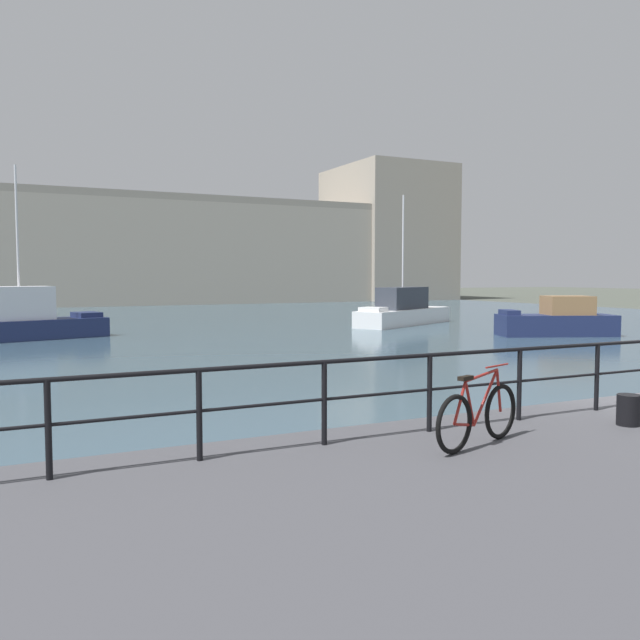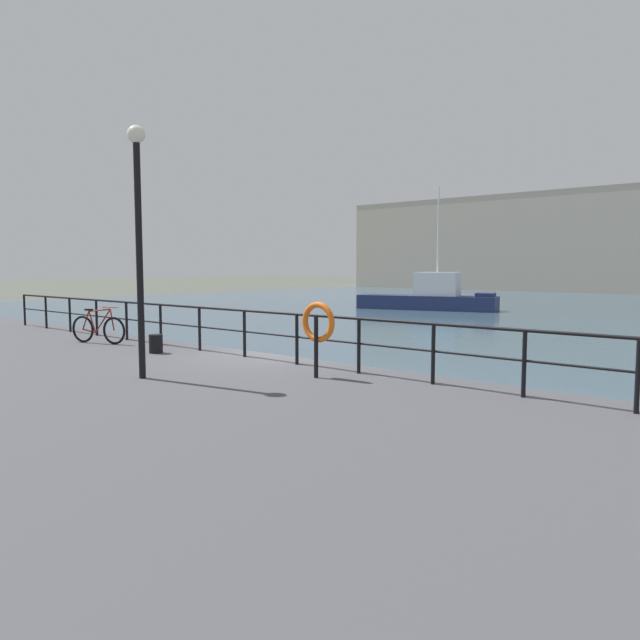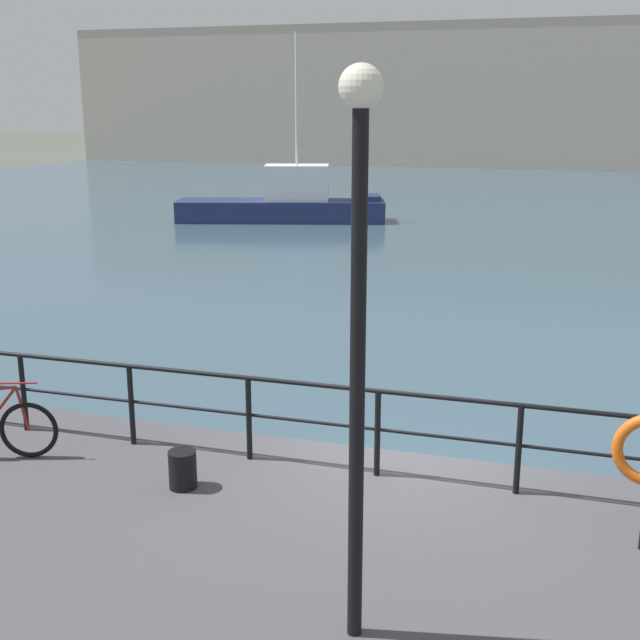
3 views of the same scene
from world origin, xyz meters
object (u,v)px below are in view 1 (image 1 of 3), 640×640
object	(u,v)px
harbor_building	(176,249)
moored_small_launch	(403,311)
moored_cabin_cruiser	(558,321)
parked_bicycle	(478,415)
moored_harbor_tender	(9,322)
mooring_bollard	(628,410)

from	to	relation	value
harbor_building	moored_small_launch	distance (m)	38.52
moored_cabin_cruiser	parked_bicycle	xyz separation A→B (m)	(-18.92, -16.90, 0.42)
moored_cabin_cruiser	moored_harbor_tender	bearing A→B (deg)	2.41
moored_cabin_cruiser	harbor_building	bearing A→B (deg)	-58.46
moored_small_launch	parked_bicycle	distance (m)	30.68
mooring_bollard	parked_bicycle	bearing A→B (deg)	179.16
parked_bicycle	mooring_bollard	bearing A→B (deg)	-19.00
harbor_building	moored_harbor_tender	size ratio (longest dim) A/B	8.66
mooring_bollard	moored_small_launch	bearing A→B (deg)	62.83
moored_cabin_cruiser	moored_small_launch	world-z (taller)	moored_small_launch
moored_harbor_tender	moored_cabin_cruiser	xyz separation A→B (m)	(23.89, -8.99, -0.09)
harbor_building	moored_small_launch	size ratio (longest dim) A/B	9.46
moored_harbor_tender	moored_cabin_cruiser	distance (m)	25.52
mooring_bollard	harbor_building	bearing A→B (deg)	81.85
parked_bicycle	mooring_bollard	xyz separation A→B (m)	(2.67, -0.04, -0.17)
harbor_building	moored_harbor_tender	world-z (taller)	harbor_building
harbor_building	mooring_bollard	distance (m)	64.95
harbor_building	moored_harbor_tender	distance (m)	42.03
parked_bicycle	moored_cabin_cruiser	bearing A→B (deg)	23.62
parked_bicycle	mooring_bollard	size ratio (longest dim) A/B	3.86
moored_harbor_tender	parked_bicycle	world-z (taller)	moored_harbor_tender
moored_cabin_cruiser	parked_bicycle	distance (m)	25.37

